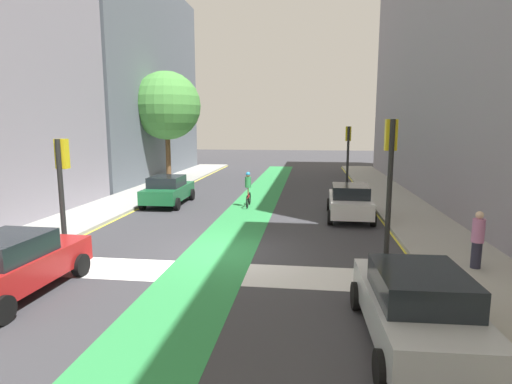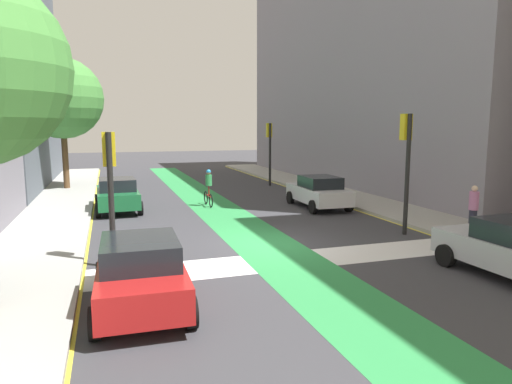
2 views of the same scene
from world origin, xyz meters
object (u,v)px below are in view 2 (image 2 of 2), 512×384
Objects in this scene: pedestrian_sidewalk_right_a at (473,208)px; street_tree_far at (62,98)px; traffic_signal_near_right at (406,151)px; car_green_left_far at (117,194)px; car_white_right_far at (319,192)px; cyclist_in_lane at (209,187)px; traffic_signal_near_left at (110,173)px; car_red_left_near at (140,271)px; traffic_signal_far_right at (269,142)px.

street_tree_far is (-15.24, 17.32, 4.66)m from pedestrian_sidewalk_right_a.
traffic_signal_near_right is at bearing 159.49° from pedestrian_sidewalk_right_a.
car_green_left_far is (-10.00, 8.10, -2.29)m from traffic_signal_near_right.
cyclist_in_lane is (-5.04, 2.13, 0.17)m from car_white_right_far.
traffic_signal_near_right is 10.36m from traffic_signal_near_left.
traffic_signal_near_right is at bearing 4.75° from traffic_signal_near_left.
car_green_left_far is at bearing 179.91° from cyclist_in_lane.
traffic_signal_near_left reaches higher than car_white_right_far.
car_green_left_far is 15.30m from pedestrian_sidewalk_right_a.
traffic_signal_near_right reaches higher than car_green_left_far.
car_white_right_far is (9.20, 10.05, 0.00)m from car_red_left_near.
cyclist_in_lane is at bearing -129.91° from traffic_signal_far_right.
car_red_left_near is (0.54, -3.23, -1.89)m from traffic_signal_near_left.
street_tree_far reaches higher than traffic_signal_far_right.
car_green_left_far is (0.32, 8.95, -1.89)m from traffic_signal_near_left.
car_green_left_far is 9.66m from car_white_right_far.
cyclist_in_lane is (4.38, -0.01, 0.17)m from car_green_left_far.
traffic_signal_far_right is at bearing 62.61° from car_red_left_near.
traffic_signal_near_right is 1.04× the size of car_red_left_near.
car_green_left_far is at bearing 141.02° from traffic_signal_near_right.
car_red_left_near is (-9.82, -18.95, -2.14)m from traffic_signal_far_right.
street_tree_far is (-12.87, 16.44, 2.57)m from traffic_signal_near_right.
traffic_signal_near_right is 10.85m from car_red_left_near.
traffic_signal_near_right is at bearing -55.17° from cyclist_in_lane.
pedestrian_sidewalk_right_a is 0.21× the size of street_tree_far.
car_red_left_near is 1.00× the size of car_green_left_far.
car_green_left_far is 1.00× the size of car_white_right_far.
cyclist_in_lane reaches higher than car_red_left_near.
car_red_left_near is 13.62m from car_white_right_far.
pedestrian_sidewalk_right_a is (12.70, -0.03, -1.69)m from traffic_signal_near_left.
car_white_right_far is at bearing -94.00° from traffic_signal_far_right.
street_tree_far reaches higher than cyclist_in_lane.
cyclist_in_lane is 12.01m from street_tree_far.
pedestrian_sidewalk_right_a is (12.16, 3.20, 0.20)m from car_red_left_near.
street_tree_far is at bearing 131.35° from pedestrian_sidewalk_right_a.
pedestrian_sidewalk_right_a is at bearing -20.51° from traffic_signal_near_right.
traffic_signal_far_right is 9.18m from car_white_right_far.
car_red_left_near is at bearing -108.84° from cyclist_in_lane.
traffic_signal_far_right is 0.52× the size of street_tree_far.
cyclist_in_lane is (4.16, 12.18, 0.17)m from car_red_left_near.
traffic_signal_far_right reaches higher than car_red_left_near.
traffic_signal_near_right is 1.16× the size of traffic_signal_near_left.
car_white_right_far is at bearing 47.53° from car_red_left_near.
traffic_signal_far_right is at bearing 33.97° from car_green_left_far.
traffic_signal_near_right reaches higher than car_red_left_near.
cyclist_in_lane is 12.03m from pedestrian_sidewalk_right_a.
street_tree_far is at bearing 98.38° from traffic_signal_near_left.
car_white_right_far is at bearing -40.47° from street_tree_far.
traffic_signal_far_right is 13.28m from street_tree_far.
pedestrian_sidewalk_right_a reaches higher than car_white_right_far.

